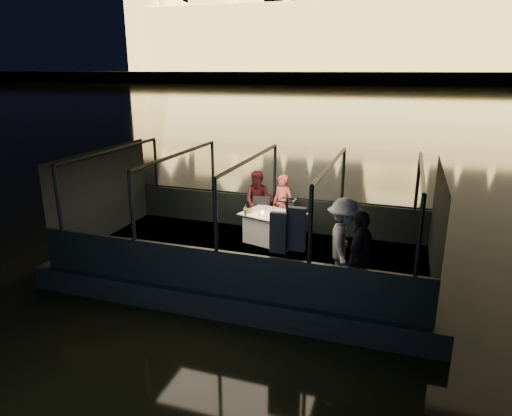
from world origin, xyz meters
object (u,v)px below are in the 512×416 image
(dining_table_central, at_px, (273,228))
(person_man_maroon, at_px, (259,204))
(chair_port_right, at_px, (284,221))
(person_woman_coral, at_px, (282,206))
(passenger_stripe, at_px, (343,247))
(chair_port_left, at_px, (259,218))
(coat_stand, at_px, (286,254))
(wine_bottle, at_px, (245,209))
(passenger_dark, at_px, (360,259))

(dining_table_central, bearing_deg, person_man_maroon, 130.07)
(chair_port_right, relative_size, person_woman_coral, 0.60)
(chair_port_right, height_order, passenger_stripe, passenger_stripe)
(person_man_maroon, bearing_deg, chair_port_left, -74.64)
(chair_port_left, height_order, passenger_stripe, passenger_stripe)
(dining_table_central, distance_m, chair_port_right, 0.48)
(dining_table_central, distance_m, coat_stand, 2.96)
(dining_table_central, relative_size, wine_bottle, 5.13)
(chair_port_left, distance_m, person_woman_coral, 0.69)
(chair_port_left, relative_size, coat_stand, 0.49)
(passenger_stripe, bearing_deg, person_man_maroon, 37.87)
(person_man_maroon, relative_size, wine_bottle, 5.87)
(person_woman_coral, height_order, wine_bottle, person_woman_coral)
(person_man_maroon, height_order, wine_bottle, person_man_maroon)
(person_man_maroon, xyz_separation_m, passenger_stripe, (2.62, -2.62, 0.10))
(dining_table_central, height_order, passenger_stripe, passenger_stripe)
(dining_table_central, height_order, person_man_maroon, person_man_maroon)
(person_woman_coral, bearing_deg, chair_port_left, -131.10)
(passenger_dark, bearing_deg, person_man_maroon, -121.86)
(person_man_maroon, bearing_deg, dining_table_central, -54.54)
(coat_stand, xyz_separation_m, passenger_dark, (1.33, 0.30, -0.05))
(passenger_stripe, height_order, wine_bottle, passenger_stripe)
(person_man_maroon, distance_m, passenger_stripe, 3.71)
(passenger_stripe, distance_m, wine_bottle, 3.04)
(person_woman_coral, bearing_deg, dining_table_central, -70.93)
(coat_stand, distance_m, passenger_stripe, 1.26)
(chair_port_right, bearing_deg, dining_table_central, -108.56)
(passenger_stripe, bearing_deg, coat_stand, 123.48)
(chair_port_left, bearing_deg, dining_table_central, -59.68)
(chair_port_left, xyz_separation_m, passenger_stripe, (2.52, -2.35, 0.40))
(chair_port_left, xyz_separation_m, person_woman_coral, (0.56, 0.27, 0.30))
(chair_port_left, bearing_deg, passenger_dark, -62.88)
(person_woman_coral, relative_size, passenger_dark, 0.89)
(wine_bottle, bearing_deg, chair_port_right, 45.78)
(coat_stand, distance_m, person_man_maroon, 3.82)
(coat_stand, bearing_deg, chair_port_right, 105.71)
(person_woman_coral, distance_m, passenger_stripe, 3.28)
(person_woman_coral, xyz_separation_m, wine_bottle, (-0.65, -1.06, 0.17))
(coat_stand, bearing_deg, chair_port_left, 116.31)
(person_man_maroon, height_order, passenger_dark, passenger_dark)
(wine_bottle, bearing_deg, dining_table_central, 29.45)
(person_man_maroon, bearing_deg, chair_port_right, -23.86)
(chair_port_left, relative_size, person_woman_coral, 0.61)
(chair_port_left, bearing_deg, coat_stand, -81.81)
(wine_bottle, bearing_deg, person_man_maroon, 90.30)
(chair_port_left, distance_m, passenger_stripe, 3.47)
(person_woman_coral, height_order, person_man_maroon, person_man_maroon)
(passenger_dark, bearing_deg, person_woman_coral, -128.83)
(dining_table_central, xyz_separation_m, passenger_stripe, (2.01, -1.90, 0.47))
(person_man_maroon, bearing_deg, passenger_dark, -50.99)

